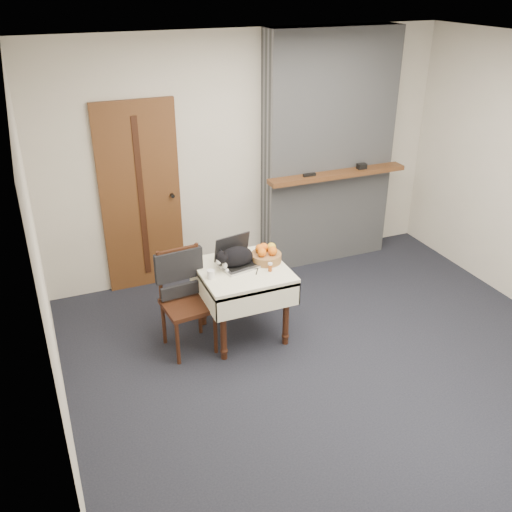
{
  "coord_description": "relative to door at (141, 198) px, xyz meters",
  "views": [
    {
      "loc": [
        -2.21,
        -3.56,
        3.09
      ],
      "look_at": [
        -0.48,
        0.62,
        0.83
      ],
      "focal_mm": 40.0,
      "sensor_mm": 36.0,
      "label": 1
    }
  ],
  "objects": [
    {
      "name": "door",
      "position": [
        0.0,
        0.0,
        0.0
      ],
      "size": [
        0.82,
        0.1,
        2.0
      ],
      "color": "brown",
      "rests_on": "ground"
    },
    {
      "name": "chimney",
      "position": [
        2.1,
        -0.13,
        0.3
      ],
      "size": [
        1.62,
        0.48,
        2.6
      ],
      "color": "gray",
      "rests_on": "ground"
    },
    {
      "name": "side_table",
      "position": [
        0.61,
        -1.31,
        -0.41
      ],
      "size": [
        0.78,
        0.78,
        0.7
      ],
      "color": "#33170E",
      "rests_on": "ground"
    },
    {
      "name": "ground",
      "position": [
        1.2,
        -1.97,
        -1.0
      ],
      "size": [
        4.5,
        4.5,
        0.0
      ],
      "primitive_type": "plane",
      "color": "black",
      "rests_on": "ground"
    },
    {
      "name": "desk_clutter",
      "position": [
        0.75,
        -1.3,
        -0.3
      ],
      "size": [
        0.12,
        0.12,
        0.01
      ],
      "primitive_type": "cube",
      "rotation": [
        0.0,
        0.0,
        0.77
      ],
      "color": "black",
      "rests_on": "side_table"
    },
    {
      "name": "cat",
      "position": [
        0.58,
        -1.25,
        -0.2
      ],
      "size": [
        0.47,
        0.26,
        0.22
      ],
      "rotation": [
        0.0,
        0.0,
        0.29
      ],
      "color": "black",
      "rests_on": "side_table"
    },
    {
      "name": "chair",
      "position": [
        0.07,
        -1.24,
        -0.4
      ],
      "size": [
        0.46,
        0.45,
        0.94
      ],
      "rotation": [
        0.0,
        0.0,
        0.09
      ],
      "color": "#33170E",
      "rests_on": "ground"
    },
    {
      "name": "fruit_basket",
      "position": [
        0.86,
        -1.26,
        -0.24
      ],
      "size": [
        0.28,
        0.28,
        0.16
      ],
      "color": "#915F3A",
      "rests_on": "side_table"
    },
    {
      "name": "laptop",
      "position": [
        0.59,
        -1.21,
        -0.23
      ],
      "size": [
        0.4,
        0.36,
        0.26
      ],
      "rotation": [
        0.0,
        0.0,
        0.2
      ],
      "color": "#B7B7BC",
      "rests_on": "side_table"
    },
    {
      "name": "cream_jar",
      "position": [
        0.29,
        -1.37,
        -0.26
      ],
      "size": [
        0.07,
        0.07,
        0.08
      ],
      "primitive_type": "cylinder",
      "color": "white",
      "rests_on": "side_table"
    },
    {
      "name": "pill_bottle",
      "position": [
        0.82,
        -1.45,
        -0.26
      ],
      "size": [
        0.04,
        0.04,
        0.08
      ],
      "color": "#954012",
      "rests_on": "side_table"
    },
    {
      "name": "room_shell",
      "position": [
        1.2,
        -1.51,
        0.76
      ],
      "size": [
        4.52,
        4.01,
        2.61
      ],
      "color": "beige",
      "rests_on": "ground"
    }
  ]
}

